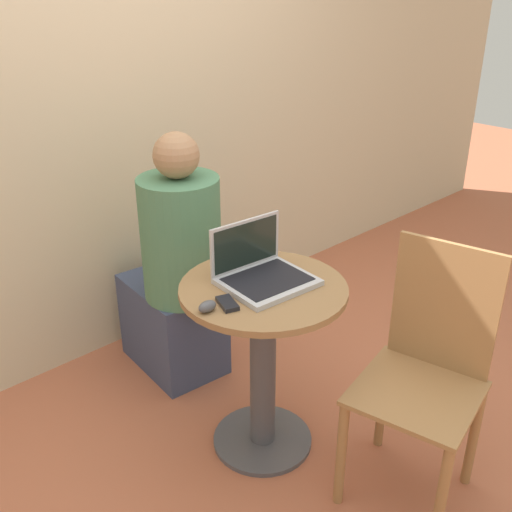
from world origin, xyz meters
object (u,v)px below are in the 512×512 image
(laptop, at_px, (262,271))
(person_seated, at_px, (177,279))
(cell_phone, at_px, (227,303))
(chair_empty, at_px, (425,375))

(laptop, height_order, person_seated, person_seated)
(laptop, bearing_deg, person_seated, 86.02)
(laptop, xyz_separation_m, person_seated, (0.04, 0.60, -0.28))
(cell_phone, relative_size, chair_empty, 0.12)
(chair_empty, relative_size, person_seated, 0.80)
(cell_phone, height_order, person_seated, person_seated)
(chair_empty, xyz_separation_m, person_seated, (-0.20, 1.17, 0.00))
(cell_phone, relative_size, person_seated, 0.09)
(laptop, distance_m, person_seated, 0.67)
(chair_empty, bearing_deg, laptop, 113.60)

